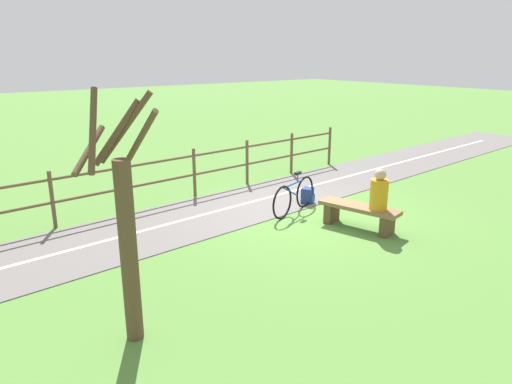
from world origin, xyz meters
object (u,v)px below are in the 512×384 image
object	(u,v)px
bicycle	(294,196)
backpack	(308,196)
person_seated	(379,192)
tree_far_left	(126,230)
bench	(359,213)

from	to	relation	value
bicycle	backpack	bearing A→B (deg)	-173.55
person_seated	bicycle	bearing A→B (deg)	0.96
person_seated	tree_far_left	xyz separation A→B (m)	(-0.41, 5.33, 0.59)
bicycle	tree_far_left	distance (m)	5.47
person_seated	tree_far_left	distance (m)	5.38
backpack	tree_far_left	size ratio (longest dim) A/B	0.12
bench	bicycle	xyz separation A→B (m)	(1.52, 0.39, 0.06)
bench	bicycle	bearing A→B (deg)	1.21
bench	bicycle	world-z (taller)	bicycle
tree_far_left	bench	bearing A→B (deg)	-81.36
bench	backpack	bearing A→B (deg)	-23.82
bench	tree_far_left	distance (m)	5.41
bench	tree_far_left	size ratio (longest dim) A/B	0.56
tree_far_left	person_seated	bearing A→B (deg)	-85.64
bench	person_seated	distance (m)	0.65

